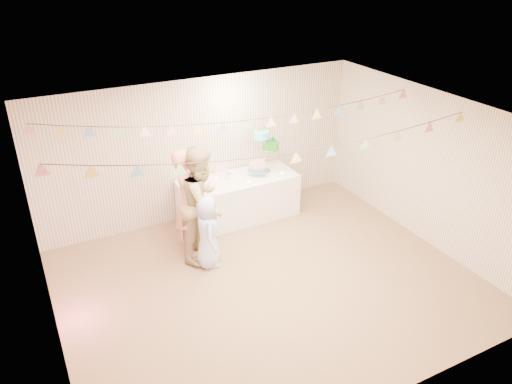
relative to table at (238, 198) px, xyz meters
name	(u,v)px	position (x,y,z in m)	size (l,w,h in m)	color
floor	(268,283)	(-0.48, -2.04, -0.40)	(6.00, 6.00, 0.00)	#856548
ceiling	(271,120)	(-0.48, -2.04, 2.20)	(6.00, 6.00, 0.00)	white
back_wall	(203,149)	(-0.48, 0.46, 0.90)	(6.00, 6.00, 0.00)	white
front_wall	(389,313)	(-0.48, -4.54, 0.90)	(6.00, 6.00, 0.00)	white
left_wall	(43,265)	(-3.48, -2.04, 0.90)	(5.00, 5.00, 0.00)	white
right_wall	(428,168)	(2.52, -2.04, 0.90)	(5.00, 5.00, 0.00)	white
table	(238,198)	(0.00, 0.00, 0.00)	(2.16, 0.86, 0.81)	white
cake_stand	(264,153)	(0.55, 0.05, 0.77)	(0.76, 0.45, 0.85)	silver
cake_bottom	(258,173)	(0.40, -0.01, 0.43)	(0.31, 0.31, 0.15)	#2B9BCB
cake_middle	(270,154)	(0.73, 0.14, 0.70)	(0.27, 0.27, 0.22)	#21911F
cake_top_tier	(262,144)	(0.49, 0.02, 0.97)	(0.25, 0.25, 0.19)	#4EE8F6
platter	(214,188)	(-0.51, -0.05, 0.35)	(0.35, 0.35, 0.02)	white
posy	(229,178)	(-0.16, 0.05, 0.43)	(0.15, 0.15, 0.17)	white
person_adult_a	(188,202)	(-1.20, -0.65, 0.51)	(0.67, 0.44, 1.82)	#ED8E7C
person_adult_b	(202,203)	(-1.03, -0.85, 0.55)	(0.93, 0.73, 1.92)	tan
person_child	(208,232)	(-1.08, -1.15, 0.20)	(0.59, 0.38, 1.21)	#B4CEFF
bunting_back	(235,115)	(-0.48, -0.94, 1.95)	(5.60, 1.10, 0.40)	pink
bunting_front	(278,145)	(-0.48, -2.24, 1.92)	(5.60, 0.90, 0.36)	#72A5E5
tealight_0	(200,190)	(-0.80, -0.15, 0.42)	(0.04, 0.04, 0.03)	#FFD88C
tealight_1	(216,178)	(-0.35, 0.18, 0.42)	(0.04, 0.04, 0.03)	#FFD88C
tealight_2	(248,181)	(0.10, -0.22, 0.42)	(0.04, 0.04, 0.03)	#FFD88C
tealight_3	(250,170)	(0.35, 0.22, 0.42)	(0.04, 0.04, 0.03)	#FFD88C
tealight_4	(282,173)	(0.82, -0.18, 0.42)	(0.04, 0.04, 0.03)	#FFD88C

